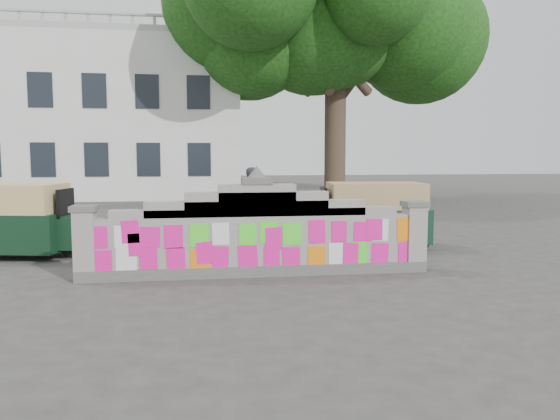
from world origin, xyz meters
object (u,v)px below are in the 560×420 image
Objects in this scene: cyclist_rider at (254,212)px; rickshaw_right at (372,214)px; pedestrian at (251,213)px; rickshaw_left at (12,219)px; cyclist_bike at (254,226)px.

cyclist_rider is 2.82m from rickshaw_right.
cyclist_rider is at bearing -24.35° from pedestrian.
rickshaw_right is (2.82, -0.80, 0.02)m from pedestrian.
rickshaw_left is 8.10m from rickshaw_right.
cyclist_rider reaches higher than rickshaw_right.
cyclist_rider is at bearing -6.06° from rickshaw_right.
pedestrian is at bearing 19.71° from cyclist_bike.
cyclist_bike is 1.19× the size of pedestrian.
pedestrian is (-0.05, 0.27, 0.30)m from cyclist_bike.
rickshaw_right is (2.77, -0.53, -0.03)m from cyclist_rider.
pedestrian is 5.34m from rickshaw_left.
rickshaw_left reaches higher than pedestrian.
cyclist_rider is 0.56× the size of rickshaw_left.
rickshaw_right is (8.10, -0.00, -0.02)m from rickshaw_left.
cyclist_bike is at bearing -6.06° from rickshaw_right.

